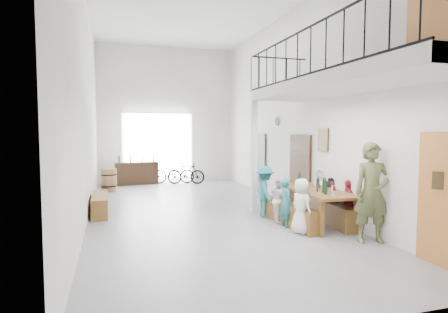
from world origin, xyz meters
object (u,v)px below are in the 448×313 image
object	(u,v)px
bench_inner	(289,214)
host_standing	(372,193)
side_bench	(100,204)
tasting_table	(315,193)
serving_counter	(137,173)
bicycle_near	(173,173)
oak_barrel	(109,180)

from	to	relation	value
bench_inner	host_standing	xyz separation A→B (m)	(0.89, -1.64, 0.71)
side_bench	host_standing	distance (m)	6.45
side_bench	tasting_table	bearing A→B (deg)	-27.61
serving_counter	bicycle_near	bearing A→B (deg)	-15.01
side_bench	host_standing	bearing A→B (deg)	-38.73
oak_barrel	host_standing	distance (m)	9.01
tasting_table	bicycle_near	distance (m)	7.65
oak_barrel	host_standing	size ratio (longest dim) A/B	0.42
serving_counter	bicycle_near	size ratio (longest dim) A/B	0.99
tasting_table	oak_barrel	size ratio (longest dim) A/B	2.95
bench_inner	serving_counter	size ratio (longest dim) A/B	1.28
side_bench	host_standing	world-z (taller)	host_standing
side_bench	oak_barrel	size ratio (longest dim) A/B	2.21
side_bench	bicycle_near	size ratio (longest dim) A/B	1.06
bench_inner	side_bench	distance (m)	4.74
tasting_table	oak_barrel	distance (m)	7.55
serving_counter	host_standing	world-z (taller)	host_standing
bicycle_near	tasting_table	bearing A→B (deg)	-153.42
tasting_table	bicycle_near	bearing A→B (deg)	106.90
tasting_table	side_bench	world-z (taller)	tasting_table
serving_counter	host_standing	bearing A→B (deg)	-73.31
bench_inner	serving_counter	world-z (taller)	serving_counter
oak_barrel	bicycle_near	xyz separation A→B (m)	(2.45, 1.32, 0.04)
bench_inner	serving_counter	xyz separation A→B (m)	(-2.88, 7.51, 0.19)
oak_barrel	host_standing	world-z (taller)	host_standing
serving_counter	bicycle_near	xyz separation A→B (m)	(1.40, -0.23, 0.00)
bench_inner	side_bench	size ratio (longest dim) A/B	1.21
side_bench	bicycle_near	distance (m)	5.57
tasting_table	serving_counter	world-z (taller)	serving_counter
side_bench	serving_counter	size ratio (longest dim) A/B	1.06
bench_inner	bicycle_near	world-z (taller)	bicycle_near
host_standing	bicycle_near	world-z (taller)	host_standing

